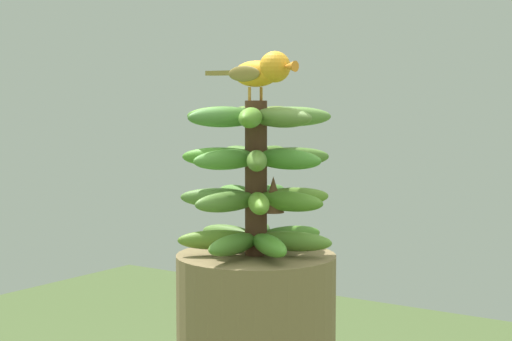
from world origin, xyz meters
TOP-DOWN VIEW (x-y plane):
  - banana_bunch at (0.00, -0.00)m, footprint 0.26×0.26m
  - perched_bird at (0.00, -0.01)m, footprint 0.06×0.20m

SIDE VIEW (x-z plane):
  - banana_bunch at x=0.00m, z-range 1.12..1.38m
  - perched_bird at x=0.00m, z-range 1.39..1.47m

